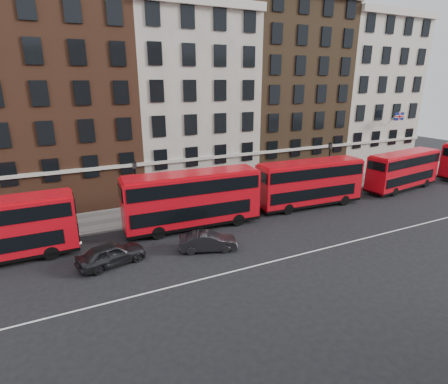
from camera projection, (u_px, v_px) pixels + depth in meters
name	position (u px, v px, depth m)	size (l,w,h in m)	color
ground	(275.00, 245.00, 26.00)	(120.00, 120.00, 0.00)	black
pavement	(216.00, 203.00, 35.01)	(80.00, 5.00, 0.15)	slate
kerb	(227.00, 210.00, 32.86)	(80.00, 0.30, 0.16)	gray
road_centre_line	(291.00, 257.00, 24.28)	(70.00, 0.12, 0.01)	white
building_terrace	(185.00, 95.00, 38.17)	(64.00, 11.95, 22.00)	#B0AA98
bus_b	(192.00, 199.00, 28.52)	(11.35, 3.22, 4.72)	red
bus_c	(309.00, 182.00, 33.51)	(10.82, 3.12, 4.50)	red
bus_d	(403.00, 170.00, 38.91)	(10.35, 3.68, 4.26)	red
car_rear	(111.00, 254.00, 23.10)	(1.79, 4.45, 1.51)	#232326
car_front	(208.00, 241.00, 25.10)	(1.45, 4.15, 1.37)	black
lamp_post_left	(136.00, 187.00, 29.69)	(0.44, 0.44, 5.33)	black
lamp_post_right	(329.00, 163.00, 38.43)	(0.44, 0.44, 5.33)	black
traffic_light	(403.00, 162.00, 41.97)	(0.25, 0.45, 3.27)	black
iron_railings	(208.00, 191.00, 36.73)	(6.60, 0.06, 1.00)	black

